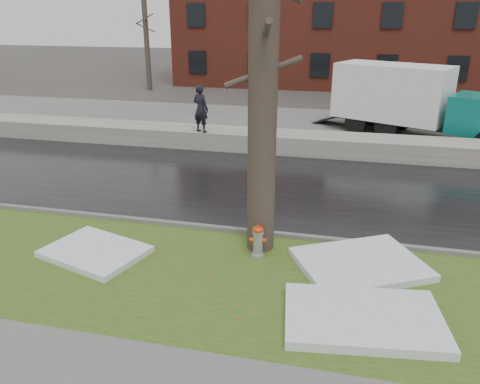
% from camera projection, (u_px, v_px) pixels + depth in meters
% --- Properties ---
extents(ground, '(120.00, 120.00, 0.00)m').
position_uv_depth(ground, '(250.00, 254.00, 10.91)').
color(ground, '#47423D').
rests_on(ground, ground).
extents(verge, '(60.00, 4.50, 0.04)m').
position_uv_depth(verge, '(238.00, 282.00, 9.77)').
color(verge, '#2C4A18').
rests_on(verge, ground).
extents(road, '(60.00, 7.00, 0.03)m').
position_uv_depth(road, '(279.00, 187.00, 14.99)').
color(road, black).
rests_on(road, ground).
extents(parking_lot, '(60.00, 9.00, 0.03)m').
position_uv_depth(parking_lot, '(306.00, 127.00, 22.70)').
color(parking_lot, slate).
rests_on(parking_lot, ground).
extents(curb, '(60.00, 0.15, 0.14)m').
position_uv_depth(curb, '(259.00, 233.00, 11.79)').
color(curb, slate).
rests_on(curb, ground).
extents(snowbank, '(60.00, 1.60, 0.75)m').
position_uv_depth(snowbank, '(295.00, 143.00, 18.67)').
color(snowbank, '#A59F97').
rests_on(snowbank, ground).
extents(brick_building, '(26.00, 12.00, 10.00)m').
position_uv_depth(brick_building, '(357.00, 15.00, 35.89)').
color(brick_building, maroon).
rests_on(brick_building, ground).
extents(bg_tree_left, '(1.40, 1.62, 6.50)m').
position_uv_depth(bg_tree_left, '(147.00, 41.00, 32.20)').
color(bg_tree_left, '#504339').
rests_on(bg_tree_left, ground).
extents(bg_tree_center, '(1.40, 1.62, 6.50)m').
position_uv_depth(bg_tree_center, '(244.00, 39.00, 34.56)').
color(bg_tree_center, '#504339').
rests_on(bg_tree_center, ground).
extents(fire_hydrant, '(0.39, 0.34, 0.79)m').
position_uv_depth(fire_hydrant, '(258.00, 239.00, 10.61)').
color(fire_hydrant, '#A1A4A9').
rests_on(fire_hydrant, verge).
extents(tree, '(1.64, 1.92, 7.92)m').
position_uv_depth(tree, '(263.00, 76.00, 9.73)').
color(tree, '#504339').
rests_on(tree, verge).
extents(box_truck, '(9.06, 5.29, 3.10)m').
position_uv_depth(box_truck, '(413.00, 100.00, 20.52)').
color(box_truck, black).
rests_on(box_truck, ground).
extents(worker, '(0.80, 0.67, 1.88)m').
position_uv_depth(worker, '(201.00, 109.00, 18.44)').
color(worker, black).
rests_on(worker, snowbank).
extents(snow_patch_near, '(3.24, 3.00, 0.16)m').
position_uv_depth(snow_patch_near, '(360.00, 264.00, 10.25)').
color(snow_patch_near, silver).
rests_on(snow_patch_near, verge).
extents(snow_patch_far, '(2.57, 2.18, 0.14)m').
position_uv_depth(snow_patch_far, '(95.00, 252.00, 10.80)').
color(snow_patch_far, silver).
rests_on(snow_patch_far, verge).
extents(snow_patch_side, '(3.01, 2.14, 0.18)m').
position_uv_depth(snow_patch_side, '(363.00, 318.00, 8.43)').
color(snow_patch_side, silver).
rests_on(snow_patch_side, verge).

